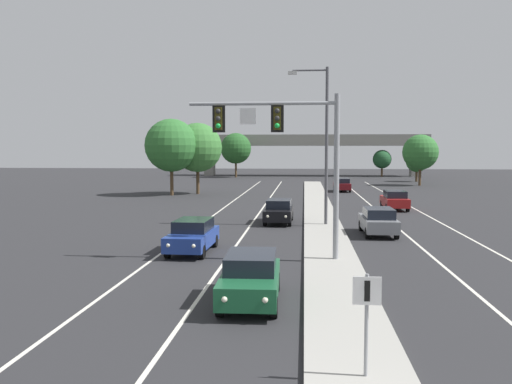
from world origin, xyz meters
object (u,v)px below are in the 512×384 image
tree_far_left_c (171,145)px  tree_far_left_b (236,148)px  car_oncoming_black (279,211)px  car_receding_darkred (342,185)px  overhead_signal_mast (289,141)px  tree_far_right_b (382,159)px  median_sign_post (367,310)px  tree_far_right_c (417,161)px  street_lamp_median (323,136)px  car_receding_red (395,200)px  car_receding_grey (378,221)px  tree_far_right_a (420,152)px  car_oncoming_green (251,277)px  tree_far_left_a (198,148)px  car_oncoming_blue (193,235)px

tree_far_left_c → tree_far_left_b: tree_far_left_c is taller
car_oncoming_black → car_receding_darkred: bearing=77.5°
overhead_signal_mast → tree_far_right_b: (14.71, 75.20, -2.13)m
median_sign_post → tree_far_right_c: (15.86, 72.83, 1.54)m
street_lamp_median → tree_far_left_b: bearing=102.5°
car_receding_red → car_receding_darkred: size_ratio=1.00×
median_sign_post → car_receding_grey: bearing=81.6°
car_receding_grey → car_receding_darkred: 32.18m
tree_far_right_c → tree_far_right_a: bearing=-98.9°
car_oncoming_green → car_receding_red: bearing=71.8°
car_receding_darkred → tree_far_left_a: bearing=-163.3°
car_oncoming_blue → tree_far_right_b: 76.07m
car_oncoming_green → car_oncoming_black: bearing=89.9°
street_lamp_median → car_oncoming_black: size_ratio=2.23×
street_lamp_median → tree_far_right_c: street_lamp_median is taller
overhead_signal_mast → tree_far_left_c: size_ratio=0.87×
car_receding_red → tree_far_right_a: tree_far_right_a is taller
overhead_signal_mast → tree_far_right_b: overhead_signal_mast is taller
car_oncoming_green → tree_far_right_c: 69.70m
street_lamp_median → car_receding_grey: 6.69m
car_oncoming_green → car_receding_grey: bearing=67.3°
car_receding_grey → tree_far_right_c: size_ratio=0.94×
car_receding_grey → tree_far_left_b: bearing=104.6°
tree_far_right_c → tree_far_left_b: (-29.25, 10.11, 2.00)m
car_receding_darkred → tree_far_left_c: (-18.66, -6.95, 4.56)m
car_receding_grey → car_receding_red: 13.70m
median_sign_post → tree_far_left_b: tree_far_left_b is taller
street_lamp_median → car_receding_red: (6.24, 10.11, -4.97)m
median_sign_post → tree_far_left_c: bearing=108.9°
median_sign_post → tree_far_right_c: bearing=77.7°
tree_far_left_c → tree_far_left_a: 3.20m
car_oncoming_black → car_oncoming_blue: bearing=-108.9°
median_sign_post → car_oncoming_green: 6.57m
car_oncoming_blue → street_lamp_median: bearing=55.2°
car_receding_darkred → tree_far_right_a: bearing=45.4°
car_oncoming_blue → tree_far_right_b: (19.37, 73.53, 2.35)m
tree_far_right_b → tree_far_left_c: (-28.25, -42.14, 2.21)m
car_oncoming_black → car_receding_darkred: size_ratio=1.00×
overhead_signal_mast → car_receding_darkred: overhead_signal_mast is taller
median_sign_post → car_receding_red: size_ratio=0.49×
tree_far_left_b → tree_far_left_a: size_ratio=1.00×
car_receding_grey → tree_far_left_c: size_ratio=0.55×
tree_far_left_c → tree_far_right_a: size_ratio=1.18×
street_lamp_median → car_receding_darkred: street_lamp_median is taller
tree_far_right_c → tree_far_left_a: bearing=-138.8°
car_receding_grey → street_lamp_median: bearing=134.0°
street_lamp_median → tree_far_right_b: size_ratio=2.06×
car_receding_red → tree_far_right_c: 40.62m
median_sign_post → tree_far_left_a: 49.35m
tree_far_right_b → median_sign_post: bearing=-98.3°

